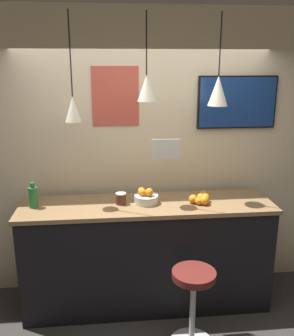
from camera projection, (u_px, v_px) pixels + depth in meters
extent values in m
cube|color=beige|center=(143.00, 155.00, 3.87)|extent=(8.00, 0.06, 2.90)
cube|color=black|center=(147.00, 256.00, 3.71)|extent=(2.37, 0.59, 1.04)
cube|color=olive|center=(147.00, 205.00, 3.57)|extent=(2.41, 0.63, 0.04)
cylinder|color=#B7B7BC|center=(193.00, 311.00, 3.18)|extent=(0.05, 0.05, 0.63)
cylinder|color=#5B1E19|center=(194.00, 275.00, 3.09)|extent=(0.37, 0.37, 0.06)
cylinder|color=beige|center=(146.00, 199.00, 3.56)|extent=(0.23, 0.23, 0.08)
sphere|color=orange|center=(149.00, 192.00, 3.51)|extent=(0.08, 0.08, 0.08)
sphere|color=orange|center=(142.00, 191.00, 3.55)|extent=(0.07, 0.07, 0.07)
sphere|color=orange|center=(142.00, 192.00, 3.53)|extent=(0.07, 0.07, 0.07)
sphere|color=orange|center=(205.00, 198.00, 3.59)|extent=(0.08, 0.08, 0.08)
sphere|color=orange|center=(200.00, 198.00, 3.61)|extent=(0.07, 0.07, 0.07)
sphere|color=orange|center=(193.00, 199.00, 3.55)|extent=(0.09, 0.09, 0.09)
sphere|color=orange|center=(204.00, 201.00, 3.51)|extent=(0.09, 0.09, 0.09)
sphere|color=orange|center=(203.00, 194.00, 3.71)|extent=(0.07, 0.07, 0.07)
sphere|color=orange|center=(201.00, 197.00, 3.61)|extent=(0.08, 0.08, 0.08)
sphere|color=orange|center=(205.00, 200.00, 3.54)|extent=(0.07, 0.07, 0.07)
sphere|color=orange|center=(199.00, 201.00, 3.52)|extent=(0.07, 0.07, 0.07)
cylinder|color=#286B33|center=(33.00, 197.00, 3.44)|extent=(0.08, 0.08, 0.19)
cylinder|color=#286B33|center=(32.00, 185.00, 3.41)|extent=(0.04, 0.04, 0.05)
cylinder|color=#562D19|center=(121.00, 199.00, 3.53)|extent=(0.10, 0.10, 0.10)
cylinder|color=white|center=(121.00, 194.00, 3.52)|extent=(0.10, 0.10, 0.01)
cylinder|color=black|center=(70.00, 54.00, 3.17)|extent=(0.01, 0.01, 0.71)
cone|color=beige|center=(73.00, 109.00, 3.30)|extent=(0.15, 0.15, 0.22)
sphere|color=#F9EFCC|center=(74.00, 120.00, 3.32)|extent=(0.04, 0.04, 0.04)
cylinder|color=black|center=(146.00, 43.00, 3.21)|extent=(0.01, 0.01, 0.53)
cone|color=beige|center=(146.00, 88.00, 3.31)|extent=(0.16, 0.16, 0.23)
sphere|color=#F9EFCC|center=(146.00, 99.00, 3.34)|extent=(0.04, 0.04, 0.04)
cylinder|color=black|center=(220.00, 44.00, 3.28)|extent=(0.01, 0.01, 0.54)
cone|color=beige|center=(218.00, 91.00, 3.38)|extent=(0.18, 0.18, 0.27)
sphere|color=#F9EFCC|center=(217.00, 104.00, 3.42)|extent=(0.04, 0.04, 0.04)
cube|color=black|center=(237.00, 102.00, 3.77)|extent=(0.81, 0.04, 0.52)
cube|color=navy|center=(238.00, 102.00, 3.75)|extent=(0.78, 0.01, 0.49)
cube|color=white|center=(166.00, 149.00, 3.19)|extent=(0.24, 0.01, 0.17)
cube|color=#C64C3D|center=(115.00, 96.00, 3.65)|extent=(0.46, 0.01, 0.58)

